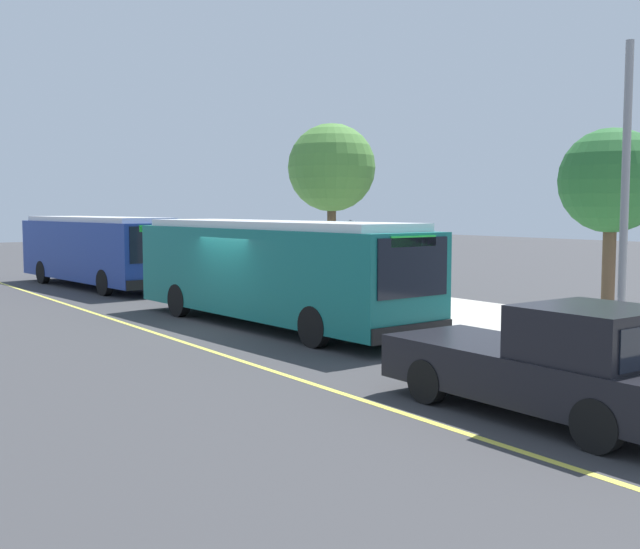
{
  "coord_description": "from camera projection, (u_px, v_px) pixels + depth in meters",
  "views": [
    {
      "loc": [
        18.74,
        -10.37,
        3.3
      ],
      "look_at": [
        3.05,
        0.79,
        1.65
      ],
      "focal_mm": 43.34,
      "sensor_mm": 36.0,
      "label": 1
    }
  ],
  "objects": [
    {
      "name": "ground_plane",
      "position": [
        234.0,
        327.0,
        21.49
      ],
      "size": [
        120.0,
        120.0,
        0.0
      ],
      "primitive_type": "plane",
      "color": "#38383A"
    },
    {
      "name": "sidewalk_curb",
      "position": [
        397.0,
        308.0,
        24.95
      ],
      "size": [
        44.0,
        6.4,
        0.15
      ],
      "primitive_type": "cube",
      "color": "#B7B2A8",
      "rests_on": "ground_plane"
    },
    {
      "name": "lane_stripe_center",
      "position": [
        160.0,
        334.0,
        20.22
      ],
      "size": [
        36.0,
        0.14,
        0.01
      ],
      "primitive_type": "cube",
      "color": "#E0D64C",
      "rests_on": "ground_plane"
    },
    {
      "name": "transit_bus_main",
      "position": [
        273.0,
        269.0,
        21.58
      ],
      "size": [
        11.21,
        3.14,
        2.95
      ],
      "color": "#146B66",
      "rests_on": "ground_plane"
    },
    {
      "name": "transit_bus_second",
      "position": [
        97.0,
        249.0,
        32.26
      ],
      "size": [
        10.52,
        3.43,
        2.95
      ],
      "color": "navy",
      "rests_on": "ground_plane"
    },
    {
      "name": "pickup_truck",
      "position": [
        553.0,
        365.0,
        12.05
      ],
      "size": [
        5.42,
        2.07,
        1.85
      ],
      "color": "black",
      "rests_on": "ground_plane"
    },
    {
      "name": "bus_shelter",
      "position": [
        345.0,
        249.0,
        26.03
      ],
      "size": [
        2.9,
        1.6,
        2.48
      ],
      "color": "#333338",
      "rests_on": "sidewalk_curb"
    },
    {
      "name": "waiting_bench",
      "position": [
        351.0,
        288.0,
        25.88
      ],
      "size": [
        1.6,
        0.48,
        0.95
      ],
      "color": "brown",
      "rests_on": "sidewalk_curb"
    },
    {
      "name": "route_sign_post",
      "position": [
        350.0,
        253.0,
        23.26
      ],
      "size": [
        0.44,
        0.08,
        2.8
      ],
      "color": "#333338",
      "rests_on": "sidewalk_curb"
    },
    {
      "name": "pedestrian_commuter",
      "position": [
        384.0,
        282.0,
        22.94
      ],
      "size": [
        0.24,
        0.4,
        1.69
      ],
      "color": "#282D47",
      "rests_on": "sidewalk_curb"
    },
    {
      "name": "street_tree_near_shelter",
      "position": [
        611.0,
        182.0,
        21.19
      ],
      "size": [
        2.88,
        2.88,
        5.36
      ],
      "color": "brown",
      "rests_on": "sidewalk_curb"
    },
    {
      "name": "street_tree_upstreet",
      "position": [
        332.0,
        168.0,
        30.95
      ],
      "size": [
        3.52,
        3.52,
        6.54
      ],
      "color": "brown",
      "rests_on": "sidewalk_curb"
    },
    {
      "name": "utility_pole",
      "position": [
        625.0,
        206.0,
        15.19
      ],
      "size": [
        0.16,
        0.16,
        6.4
      ],
      "primitive_type": "cylinder",
      "color": "gray",
      "rests_on": "sidewalk_curb"
    }
  ]
}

